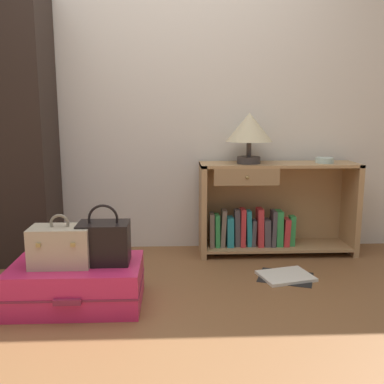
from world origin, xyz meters
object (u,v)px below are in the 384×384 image
(bookshelf, at_px, (270,211))
(train_case, at_px, (61,246))
(open_book_on_floor, at_px, (286,276))
(suitcase_large, at_px, (77,284))
(table_lamp, at_px, (249,129))
(bowl, at_px, (325,160))
(handbag, at_px, (104,242))

(bookshelf, xyz_separation_m, train_case, (-1.34, -0.91, 0.03))
(open_book_on_floor, bearing_deg, suitcase_large, -164.63)
(open_book_on_floor, bearing_deg, train_case, -164.24)
(bookshelf, height_order, train_case, bookshelf)
(train_case, bearing_deg, table_lamp, 36.86)
(bowl, bearing_deg, train_case, -153.14)
(bookshelf, relative_size, handbag, 3.54)
(bookshelf, relative_size, bowl, 8.78)
(train_case, height_order, open_book_on_floor, train_case)
(bookshelf, xyz_separation_m, suitcase_large, (-1.27, -0.88, -0.21))
(train_case, height_order, handbag, handbag)
(bookshelf, bearing_deg, suitcase_large, -145.38)
(train_case, bearing_deg, handbag, 9.98)
(suitcase_large, distance_m, open_book_on_floor, 1.32)
(open_book_on_floor, bearing_deg, handbag, -163.10)
(bowl, height_order, suitcase_large, bowl)
(bowl, xyz_separation_m, open_book_on_floor, (-0.39, -0.50, -0.71))
(table_lamp, height_order, open_book_on_floor, table_lamp)
(table_lamp, xyz_separation_m, train_case, (-1.17, -0.88, -0.59))
(suitcase_large, distance_m, handbag, 0.29)
(train_case, bearing_deg, open_book_on_floor, 15.76)
(suitcase_large, xyz_separation_m, handbag, (0.16, 0.01, 0.24))
(bowl, xyz_separation_m, train_case, (-1.74, -0.88, -0.36))
(bowl, bearing_deg, suitcase_large, -152.96)
(suitcase_large, bearing_deg, train_case, -157.46)
(bookshelf, distance_m, train_case, 1.62)
(bookshelf, bearing_deg, handbag, -142.14)
(table_lamp, height_order, bowl, table_lamp)
(train_case, xyz_separation_m, handbag, (0.23, 0.04, 0.01))
(train_case, bearing_deg, suitcase_large, 22.54)
(bookshelf, relative_size, open_book_on_floor, 2.82)
(table_lamp, height_order, handbag, table_lamp)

